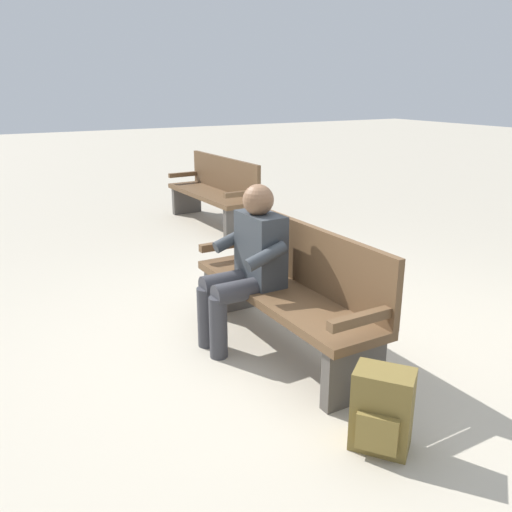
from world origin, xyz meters
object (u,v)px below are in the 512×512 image
object	(u,v)px
person_seated	(247,262)
backpack	(382,411)
bench_far	(215,191)
bench_near	(290,288)

from	to	relation	value
person_seated	backpack	distance (m)	1.48
person_seated	bench_far	distance (m)	3.60
person_seated	backpack	size ratio (longest dim) A/B	2.63
bench_near	person_seated	distance (m)	0.36
person_seated	backpack	xyz separation A→B (m)	(-1.42, -0.02, -0.41)
backpack	bench_far	xyz separation A→B (m)	(4.76, -1.31, 0.24)
bench_near	person_seated	xyz separation A→B (m)	(0.21, 0.23, 0.17)
person_seated	bench_far	xyz separation A→B (m)	(3.34, -1.33, -0.17)
backpack	bench_far	world-z (taller)	bench_far
backpack	bench_far	bearing A→B (deg)	-15.36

